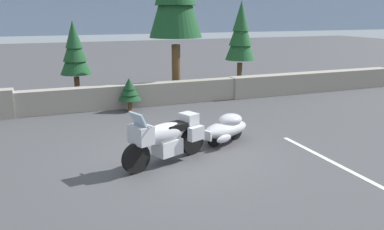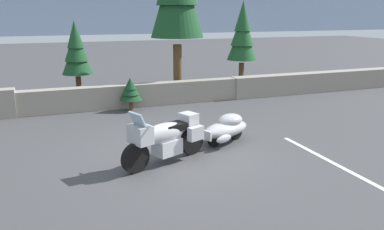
% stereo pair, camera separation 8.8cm
% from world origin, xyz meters
% --- Properties ---
extents(ground_plane, '(80.00, 80.00, 0.00)m').
position_xyz_m(ground_plane, '(0.00, 0.00, 0.00)').
color(ground_plane, '#424244').
extents(stone_guard_wall, '(24.00, 0.59, 0.95)m').
position_xyz_m(stone_guard_wall, '(0.15, 5.39, 0.44)').
color(stone_guard_wall, gray).
rests_on(stone_guard_wall, ground).
extents(touring_motorcycle, '(2.19, 1.26, 1.33)m').
position_xyz_m(touring_motorcycle, '(-0.52, -0.26, 0.62)').
color(touring_motorcycle, black).
rests_on(touring_motorcycle, ground).
extents(car_shaped_trailer, '(2.17, 1.22, 0.76)m').
position_xyz_m(car_shaped_trailer, '(1.38, 0.54, 0.41)').
color(car_shaped_trailer, black).
rests_on(car_shaped_trailer, ground).
extents(pine_tree_secondary, '(1.20, 1.20, 3.08)m').
position_xyz_m(pine_tree_secondary, '(-1.83, 7.51, 1.93)').
color(pine_tree_secondary, brown).
rests_on(pine_tree_secondary, ground).
extents(pine_tree_far_right, '(1.36, 1.36, 3.90)m').
position_xyz_m(pine_tree_far_right, '(5.43, 7.49, 2.44)').
color(pine_tree_far_right, brown).
rests_on(pine_tree_far_right, ground).
extents(pine_sapling_near, '(0.80, 0.80, 1.16)m').
position_xyz_m(pine_sapling_near, '(-0.26, 4.90, 0.73)').
color(pine_sapling_near, brown).
rests_on(pine_sapling_near, ground).
extents(parking_stripe_marker, '(0.12, 3.60, 0.01)m').
position_xyz_m(parking_stripe_marker, '(3.10, -1.50, 0.00)').
color(parking_stripe_marker, silver).
rests_on(parking_stripe_marker, ground).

